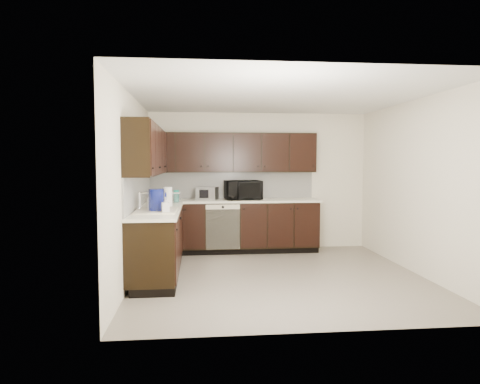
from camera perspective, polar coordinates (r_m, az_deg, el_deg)
The scene contains 20 objects.
floor at distance 6.14m, azimuth 5.15°, elevation -11.12°, with size 4.00×4.00×0.00m, color gray.
ceiling at distance 6.00m, azimuth 5.31°, elevation 12.60°, with size 4.00×4.00×0.00m, color white.
wall_back at distance 7.91m, azimuth 2.50°, elevation 1.45°, with size 4.00×0.02×2.50m, color silver.
wall_left at distance 5.90m, azimuth -14.21°, elevation 0.47°, with size 0.02×4.00×2.50m, color silver.
wall_right at distance 6.62m, azimuth 22.50°, elevation 0.66°, with size 0.02×4.00×2.50m, color silver.
wall_front at distance 4.00m, azimuth 10.64°, elevation -1.10°, with size 4.00×0.02×2.50m, color silver.
lower_cabinets at distance 7.04m, azimuth -4.67°, elevation -5.73°, with size 3.00×2.80×0.90m.
countertop at distance 6.97m, azimuth -4.71°, elevation -1.62°, with size 3.03×2.83×0.04m.
backsplash at distance 7.16m, azimuth -6.43°, elevation 0.60°, with size 3.00×2.80×0.48m.
upper_cabinets at distance 7.03m, azimuth -5.53°, elevation 5.36°, with size 3.00×2.80×0.70m.
dishwasher at distance 7.32m, azimuth -2.31°, elevation -4.28°, with size 0.58×0.04×0.78m.
sink at distance 5.88m, azimuth -11.09°, elevation -3.10°, with size 0.54×0.82×0.42m.
microwave at distance 7.53m, azimuth 0.41°, elevation 0.25°, with size 0.61×0.41×0.34m, color black.
soap_bottle_a at distance 5.59m, azimuth -9.89°, elevation -1.75°, with size 0.10×0.10×0.21m, color gray.
soap_bottle_b at distance 6.13m, azimuth -11.99°, elevation -1.29°, with size 0.08×0.08×0.21m, color gray.
toaster_oven at distance 7.56m, azimuth -4.39°, elevation -0.18°, with size 0.35×0.26×0.22m, color #B5B5B7.
storage_bin at distance 7.16m, azimuth -9.65°, elevation -0.72°, with size 0.40×0.30×0.16m, color silver.
blue_pitcher at distance 5.77m, azimuth -11.08°, elevation -1.13°, with size 0.20×0.20×0.31m, color navy.
teal_tumbler at distance 7.21m, azimuth -8.49°, elevation -0.53°, with size 0.09×0.09×0.20m, color #0D927B.
paper_towel_roll at distance 6.51m, azimuth -9.60°, elevation -0.62°, with size 0.13×0.13×0.29m, color white.
Camera 1 is at (-1.12, -5.82, 1.60)m, focal length 32.00 mm.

